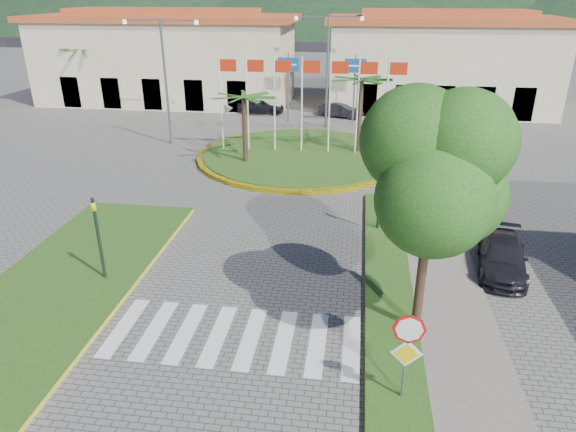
# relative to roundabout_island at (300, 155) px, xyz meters

# --- Properties ---
(sidewalk_right) EXTENTS (4.00, 28.00, 0.15)m
(sidewalk_right) POSITION_rel_roundabout_island_xyz_m (6.00, -20.00, -0.10)
(sidewalk_right) COLOR gray
(sidewalk_right) RESTS_ON ground
(verge_right) EXTENTS (1.60, 28.00, 0.18)m
(verge_right) POSITION_rel_roundabout_island_xyz_m (4.80, -20.00, -0.09)
(verge_right) COLOR #244B15
(verge_right) RESTS_ON ground
(median_left) EXTENTS (5.00, 14.00, 0.18)m
(median_left) POSITION_rel_roundabout_island_xyz_m (-6.50, -16.00, -0.09)
(median_left) COLOR #244B15
(median_left) RESTS_ON ground
(crosswalk) EXTENTS (8.00, 3.00, 0.01)m
(crosswalk) POSITION_rel_roundabout_island_xyz_m (-0.00, -18.00, -0.17)
(crosswalk) COLOR silver
(crosswalk) RESTS_ON ground
(roundabout_island) EXTENTS (12.70, 12.70, 6.00)m
(roundabout_island) POSITION_rel_roundabout_island_xyz_m (0.00, 0.00, 0.00)
(roundabout_island) COLOR yellow
(roundabout_island) RESTS_ON ground
(stop_sign) EXTENTS (0.80, 0.11, 2.65)m
(stop_sign) POSITION_rel_roundabout_island_xyz_m (4.90, -20.04, 1.61)
(stop_sign) COLOR slate
(stop_sign) RESTS_ON ground
(deciduous_tree) EXTENTS (3.60, 3.60, 6.80)m
(deciduous_tree) POSITION_rel_roundabout_island_xyz_m (5.50, -17.00, 5.00)
(deciduous_tree) COLOR black
(deciduous_tree) RESTS_ON ground
(traffic_light_left) EXTENTS (0.15, 0.18, 3.20)m
(traffic_light_left) POSITION_rel_roundabout_island_xyz_m (-5.20, -15.50, 1.77)
(traffic_light_left) COLOR black
(traffic_light_left) RESTS_ON ground
(traffic_light_right) EXTENTS (0.15, 0.18, 3.20)m
(traffic_light_right) POSITION_rel_roundabout_island_xyz_m (4.50, -10.00, 1.77)
(traffic_light_right) COLOR black
(traffic_light_right) RESTS_ON ground
(traffic_light_far) EXTENTS (0.18, 0.15, 3.20)m
(traffic_light_far) POSITION_rel_roundabout_island_xyz_m (8.00, 4.00, 1.77)
(traffic_light_far) COLOR black
(traffic_light_far) RESTS_ON ground
(direction_sign_west) EXTENTS (1.60, 0.14, 5.20)m
(direction_sign_west) POSITION_rel_roundabout_island_xyz_m (-2.00, 8.97, 3.35)
(direction_sign_west) COLOR slate
(direction_sign_west) RESTS_ON ground
(direction_sign_east) EXTENTS (1.60, 0.14, 5.20)m
(direction_sign_east) POSITION_rel_roundabout_island_xyz_m (3.00, 8.97, 3.35)
(direction_sign_east) COLOR slate
(direction_sign_east) RESTS_ON ground
(street_lamp_centre) EXTENTS (4.80, 0.16, 8.00)m
(street_lamp_centre) POSITION_rel_roundabout_island_xyz_m (1.00, 8.00, 4.32)
(street_lamp_centre) COLOR slate
(street_lamp_centre) RESTS_ON ground
(street_lamp_west) EXTENTS (4.80, 0.16, 8.00)m
(street_lamp_west) POSITION_rel_roundabout_island_xyz_m (-9.00, 2.00, 4.32)
(street_lamp_west) COLOR slate
(street_lamp_west) RESTS_ON ground
(building_left) EXTENTS (23.32, 9.54, 8.05)m
(building_left) POSITION_rel_roundabout_island_xyz_m (-14.00, 16.00, 3.73)
(building_left) COLOR beige
(building_left) RESTS_ON ground
(building_right) EXTENTS (19.08, 9.54, 8.05)m
(building_right) POSITION_rel_roundabout_island_xyz_m (10.00, 16.00, 3.73)
(building_right) COLOR beige
(building_right) RESTS_ON ground
(white_van) EXTENTS (4.68, 3.27, 1.19)m
(white_van) POSITION_rel_roundabout_island_xyz_m (-8.68, 12.84, 0.42)
(white_van) COLOR silver
(white_van) RESTS_ON ground
(car_dark_a) EXTENTS (3.88, 1.56, 1.32)m
(car_dark_a) POSITION_rel_roundabout_island_xyz_m (-4.72, 11.91, 0.48)
(car_dark_a) COLOR black
(car_dark_a) RESTS_ON ground
(car_dark_b) EXTENTS (3.74, 2.33, 1.16)m
(car_dark_b) POSITION_rel_roundabout_island_xyz_m (2.00, 11.41, 0.41)
(car_dark_b) COLOR black
(car_dark_b) RESTS_ON ground
(car_side_right) EXTENTS (2.33, 4.24, 1.16)m
(car_side_right) POSITION_rel_roundabout_island_xyz_m (8.96, -12.76, 0.40)
(car_side_right) COLOR black
(car_side_right) RESTS_ON ground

